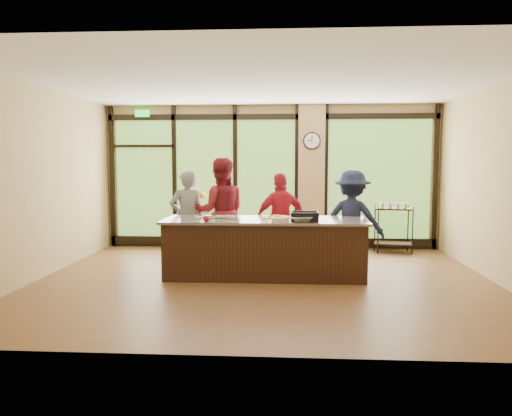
# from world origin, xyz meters

# --- Properties ---
(floor) EXTENTS (7.00, 7.00, 0.00)m
(floor) POSITION_xyz_m (0.00, 0.00, 0.00)
(floor) COLOR brown
(floor) RESTS_ON ground
(ceiling) EXTENTS (7.00, 7.00, 0.00)m
(ceiling) POSITION_xyz_m (0.00, 0.00, 3.00)
(ceiling) COLOR silver
(ceiling) RESTS_ON back_wall
(back_wall) EXTENTS (7.00, 0.00, 7.00)m
(back_wall) POSITION_xyz_m (0.00, 3.00, 1.50)
(back_wall) COLOR tan
(back_wall) RESTS_ON floor
(left_wall) EXTENTS (0.00, 6.00, 6.00)m
(left_wall) POSITION_xyz_m (-3.50, 0.00, 1.50)
(left_wall) COLOR tan
(left_wall) RESTS_ON floor
(right_wall) EXTENTS (0.00, 6.00, 6.00)m
(right_wall) POSITION_xyz_m (3.50, 0.00, 1.50)
(right_wall) COLOR tan
(right_wall) RESTS_ON floor
(window_wall) EXTENTS (6.90, 0.12, 3.00)m
(window_wall) POSITION_xyz_m (0.16, 2.95, 1.39)
(window_wall) COLOR tan
(window_wall) RESTS_ON floor
(island_base) EXTENTS (3.10, 1.00, 0.88)m
(island_base) POSITION_xyz_m (0.00, 0.30, 0.44)
(island_base) COLOR black
(island_base) RESTS_ON floor
(countertop) EXTENTS (3.20, 1.10, 0.04)m
(countertop) POSITION_xyz_m (0.00, 0.30, 0.90)
(countertop) COLOR slate
(countertop) RESTS_ON island_base
(wall_clock) EXTENTS (0.36, 0.04, 0.36)m
(wall_clock) POSITION_xyz_m (0.85, 2.87, 2.25)
(wall_clock) COLOR black
(wall_clock) RESTS_ON window_wall
(cook_left) EXTENTS (0.72, 0.60, 1.68)m
(cook_left) POSITION_xyz_m (-1.39, 1.00, 0.84)
(cook_left) COLOR gray
(cook_left) RESTS_ON floor
(cook_midleft) EXTENTS (1.03, 0.86, 1.89)m
(cook_midleft) POSITION_xyz_m (-0.82, 1.09, 0.95)
(cook_midleft) COLOR maroon
(cook_midleft) RESTS_ON floor
(cook_midright) EXTENTS (1.03, 0.67, 1.63)m
(cook_midright) POSITION_xyz_m (0.25, 1.14, 0.82)
(cook_midright) COLOR #B71C30
(cook_midright) RESTS_ON floor
(cook_right) EXTENTS (1.22, 0.91, 1.68)m
(cook_right) POSITION_xyz_m (1.45, 0.97, 0.84)
(cook_right) COLOR #1B203C
(cook_right) RESTS_ON floor
(roasting_pan) EXTENTS (0.42, 0.33, 0.07)m
(roasting_pan) POSITION_xyz_m (0.62, 0.06, 0.96)
(roasting_pan) COLOR black
(roasting_pan) RESTS_ON countertop
(mixing_bowl) EXTENTS (0.38, 0.38, 0.09)m
(mixing_bowl) POSITION_xyz_m (0.57, -0.06, 0.96)
(mixing_bowl) COLOR silver
(mixing_bowl) RESTS_ON countertop
(cutting_board_left) EXTENTS (0.50, 0.41, 0.01)m
(cutting_board_left) POSITION_xyz_m (-0.92, 0.44, 0.93)
(cutting_board_left) COLOR #3D9134
(cutting_board_left) RESTS_ON countertop
(cutting_board_center) EXTENTS (0.52, 0.45, 0.01)m
(cutting_board_center) POSITION_xyz_m (0.18, 0.54, 0.93)
(cutting_board_center) COLOR yellow
(cutting_board_center) RESTS_ON countertop
(cutting_board_right) EXTENTS (0.41, 0.33, 0.01)m
(cutting_board_right) POSITION_xyz_m (0.13, 0.49, 0.93)
(cutting_board_right) COLOR yellow
(cutting_board_right) RESTS_ON countertop
(prep_bowl_near) EXTENTS (0.17, 0.17, 0.05)m
(prep_bowl_near) POSITION_xyz_m (-0.55, 0.27, 0.95)
(prep_bowl_near) COLOR white
(prep_bowl_near) RESTS_ON countertop
(prep_bowl_mid) EXTENTS (0.19, 0.19, 0.05)m
(prep_bowl_mid) POSITION_xyz_m (-0.72, 0.32, 0.94)
(prep_bowl_mid) COLOR white
(prep_bowl_mid) RESTS_ON countertop
(prep_bowl_far) EXTENTS (0.17, 0.17, 0.03)m
(prep_bowl_far) POSITION_xyz_m (0.18, 0.61, 0.94)
(prep_bowl_far) COLOR white
(prep_bowl_far) RESTS_ON countertop
(red_ramekin) EXTENTS (0.12, 0.12, 0.08)m
(red_ramekin) POSITION_xyz_m (-0.87, -0.09, 0.96)
(red_ramekin) COLOR #A81024
(red_ramekin) RESTS_ON countertop
(flower_stand) EXTENTS (0.57, 0.57, 0.87)m
(flower_stand) POSITION_xyz_m (-1.47, 2.04, 0.44)
(flower_stand) COLOR black
(flower_stand) RESTS_ON floor
(flower_vase) EXTENTS (0.30, 0.30, 0.27)m
(flower_vase) POSITION_xyz_m (-1.47, 2.04, 1.01)
(flower_vase) COLOR olive
(flower_vase) RESTS_ON flower_stand
(bar_cart) EXTENTS (0.79, 0.53, 1.00)m
(bar_cart) POSITION_xyz_m (2.48, 2.52, 0.60)
(bar_cart) COLOR black
(bar_cart) RESTS_ON floor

